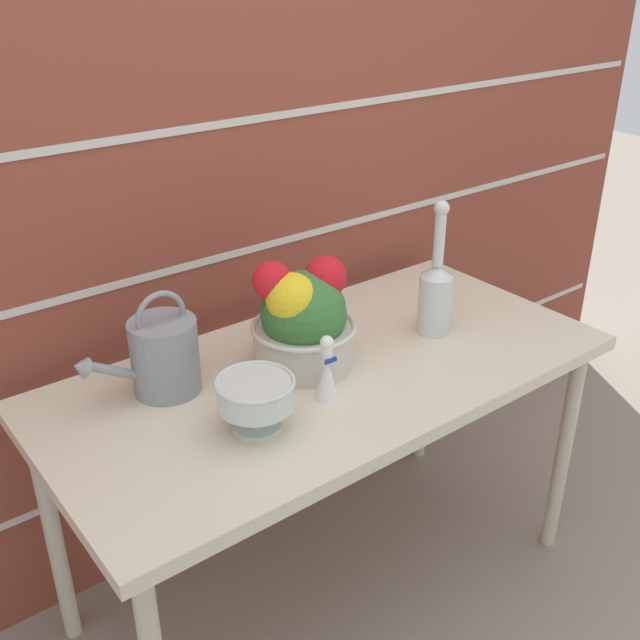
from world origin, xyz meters
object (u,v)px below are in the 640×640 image
object	(u,v)px
crystal_pedestal_bowl	(255,396)
glass_decanter	(435,292)
watering_can	(163,355)
figurine_vase	(327,373)
flower_planter	(303,319)

from	to	relation	value
crystal_pedestal_bowl	glass_decanter	bearing A→B (deg)	8.03
watering_can	glass_decanter	bearing A→B (deg)	-13.80
glass_decanter	figurine_vase	xyz separation A→B (m)	(-0.44, -0.09, -0.05)
figurine_vase	flower_planter	bearing A→B (deg)	72.34
crystal_pedestal_bowl	flower_planter	world-z (taller)	flower_planter
flower_planter	figurine_vase	size ratio (longest dim) A/B	1.73
watering_can	glass_decanter	world-z (taller)	glass_decanter
crystal_pedestal_bowl	figurine_vase	bearing A→B (deg)	0.97
watering_can	crystal_pedestal_bowl	size ratio (longest dim) A/B	1.74
watering_can	glass_decanter	distance (m)	0.74
crystal_pedestal_bowl	figurine_vase	xyz separation A→B (m)	(0.20, 0.00, -0.02)
flower_planter	glass_decanter	xyz separation A→B (m)	(0.39, -0.08, -0.01)
flower_planter	figurine_vase	world-z (taller)	flower_planter
watering_can	glass_decanter	size ratio (longest dim) A/B	0.82
flower_planter	figurine_vase	distance (m)	0.18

